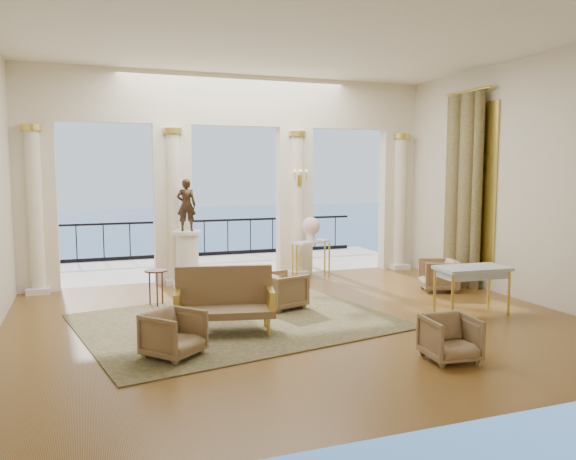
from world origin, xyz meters
name	(u,v)px	position (x,y,z in m)	size (l,w,h in m)	color
floor	(297,321)	(0.00, 0.00, 0.00)	(9.00, 9.00, 0.00)	#50300F
room_walls	(327,138)	(0.00, -1.12, 2.88)	(9.00, 9.00, 9.00)	beige
arcade	(236,163)	(0.00, 3.82, 2.58)	(9.00, 0.56, 4.50)	#FBEFCE
terrace	(217,266)	(0.00, 5.80, -0.05)	(10.00, 3.60, 0.10)	beige
balustrade	(204,241)	(0.00, 7.40, 0.41)	(9.00, 0.06, 1.03)	black
palm_tree	(280,110)	(2.00, 6.60, 4.09)	(2.00, 2.00, 4.50)	#4C3823
sea	(114,242)	(0.00, 60.00, -6.00)	(160.00, 160.00, 0.00)	#235990
curtain	(462,190)	(4.28, 1.50, 2.02)	(0.33, 1.40, 4.09)	brown
window_frame	(470,186)	(4.47, 1.50, 2.10)	(0.04, 1.60, 3.40)	gold
wall_sconce	(300,179)	(1.40, 3.51, 2.23)	(0.30, 0.11, 0.33)	gold
rug	(237,321)	(-0.94, 0.27, 0.01)	(4.73, 3.68, 0.02)	#2A3219
armchair_a	(174,332)	(-2.16, -1.10, 0.34)	(0.65, 0.61, 0.67)	#4E3F25
armchair_b	(450,336)	(1.15, -2.46, 0.32)	(0.63, 0.59, 0.64)	#4E3F25
armchair_c	(438,273)	(3.50, 1.15, 0.35)	(0.69, 0.64, 0.71)	#4E3F25
armchair_d	(283,289)	(0.05, 0.85, 0.35)	(0.69, 0.64, 0.71)	#4E3F25
settee	(224,300)	(-1.26, -0.20, 0.48)	(1.58, 0.93, 0.98)	#4E3F25
game_table	(472,272)	(2.93, -0.61, 0.73)	(1.23, 0.72, 0.82)	#A5BDCF
pedestal	(187,260)	(-1.20, 3.31, 0.57)	(0.64, 0.64, 1.18)	silver
statue	(186,205)	(-1.20, 3.31, 1.72)	(0.39, 0.26, 1.08)	#2F2115
console_table	(311,247)	(1.59, 3.28, 0.70)	(0.96, 0.68, 0.85)	silver
urn	(311,227)	(1.59, 3.28, 1.15)	(0.40, 0.40, 0.54)	silver
side_table	(156,275)	(-2.03, 1.80, 0.56)	(0.40, 0.40, 0.66)	black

